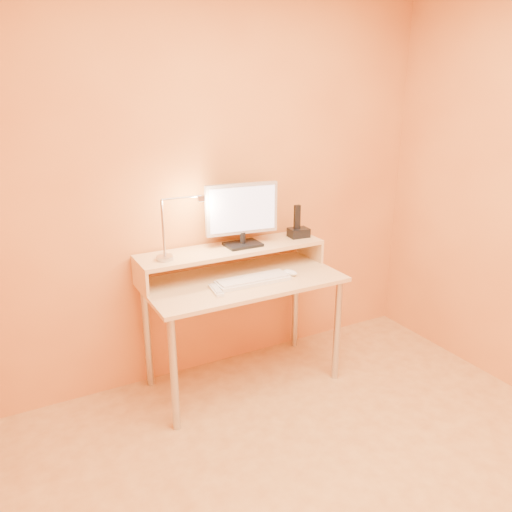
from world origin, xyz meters
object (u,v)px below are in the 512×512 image
lamp_base (165,258)px  mouse (290,272)px  keyboard (253,281)px  phone_dock (299,233)px  remote_control (216,290)px  monitor_panel (242,209)px

lamp_base → mouse: bearing=-15.3°
keyboard → mouse: size_ratio=4.45×
phone_dock → keyboard: (-0.47, -0.23, -0.18)m
mouse → remote_control: (-0.52, -0.03, -0.01)m
lamp_base → mouse: 0.78m
mouse → remote_control: size_ratio=0.60×
keyboard → remote_control: (-0.25, -0.03, -0.00)m
lamp_base → remote_control: 0.36m
lamp_base → keyboard: (0.47, -0.20, -0.16)m
remote_control → lamp_base: bearing=140.8°
mouse → lamp_base: bearing=141.2°
monitor_panel → phone_dock: bearing=5.4°
monitor_panel → phone_dock: monitor_panel is taller
remote_control → phone_dock: bearing=26.5°
monitor_panel → remote_control: size_ratio=2.71×
phone_dock → mouse: bearing=-127.5°
lamp_base → phone_dock: 0.94m
phone_dock → monitor_panel: bearing=-176.9°
monitor_panel → mouse: monitor_panel is taller
lamp_base → mouse: size_ratio=0.98×
keyboard → remote_control: 0.26m
mouse → phone_dock: bearing=24.5°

